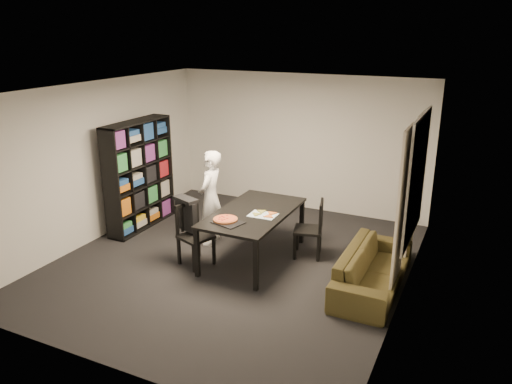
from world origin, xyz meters
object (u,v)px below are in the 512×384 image
at_px(bookshelf, 139,175).
at_px(person, 211,198).
at_px(chair_left, 192,230).
at_px(dining_table, 253,216).
at_px(chair_right, 314,225).
at_px(baking_tray, 228,222).
at_px(pepperoni_pizza, 225,219).
at_px(sofa, 373,269).

xyz_separation_m(bookshelf, person, (1.50, -0.11, -0.17)).
distance_m(chair_left, person, 0.80).
relative_size(bookshelf, dining_table, 1.03).
xyz_separation_m(chair_right, person, (-1.69, -0.23, 0.26)).
distance_m(dining_table, baking_tray, 0.58).
bearing_deg(bookshelf, pepperoni_pizza, -21.70).
distance_m(chair_right, person, 1.72).
height_order(chair_left, person, person).
relative_size(bookshelf, chair_left, 2.04).
bearing_deg(baking_tray, person, 133.32).
bearing_deg(pepperoni_pizza, bookshelf, 158.30).
bearing_deg(pepperoni_pizza, chair_left, 179.59).
xyz_separation_m(person, baking_tray, (0.76, -0.81, -0.00)).
bearing_deg(sofa, chair_right, 60.87).
height_order(bookshelf, pepperoni_pizza, bookshelf).
height_order(chair_right, person, person).
height_order(chair_right, baking_tray, chair_right).
xyz_separation_m(chair_left, baking_tray, (0.65, -0.05, 0.25)).
bearing_deg(baking_tray, dining_table, 78.07).
height_order(bookshelf, dining_table, bookshelf).
bearing_deg(person, sofa, 76.22).
bearing_deg(sofa, dining_table, 86.37).
distance_m(bookshelf, chair_right, 3.21).
distance_m(bookshelf, baking_tray, 2.44).
bearing_deg(sofa, person, 82.54).
relative_size(chair_right, person, 0.58).
xyz_separation_m(chair_left, chair_right, (1.57, 0.99, -0.02)).
xyz_separation_m(bookshelf, dining_table, (2.38, -0.35, -0.25)).
distance_m(person, baking_tray, 1.11).
xyz_separation_m(bookshelf, chair_left, (1.61, -0.87, -0.42)).
height_order(pepperoni_pizza, sofa, pepperoni_pizza).
height_order(bookshelf, chair_right, bookshelf).
bearing_deg(dining_table, baking_tray, -101.93).
relative_size(dining_table, person, 1.19).
bearing_deg(chair_right, chair_left, -72.62).
relative_size(dining_table, sofa, 0.97).
bearing_deg(pepperoni_pizza, person, 132.21).
bearing_deg(bookshelf, baking_tray, -22.09).
xyz_separation_m(chair_right, pepperoni_pizza, (-1.00, -0.99, 0.28)).
xyz_separation_m(baking_tray, pepperoni_pizza, (-0.07, 0.05, 0.02)).
relative_size(chair_right, sofa, 0.48).
bearing_deg(person, dining_table, 68.34).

